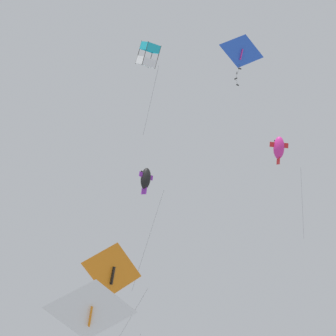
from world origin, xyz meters
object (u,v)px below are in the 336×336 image
at_px(kite_delta_upper_right, 241,52).
at_px(kite_fish_far_centre, 279,148).
at_px(kite_delta_highest, 112,271).
at_px(kite_fish_near_right, 146,179).
at_px(kite_box_near_left, 148,55).
at_px(kite_delta_low_drifter, 91,310).

relative_size(kite_delta_upper_right, kite_fish_far_centre, 0.40).
distance_m(kite_delta_highest, kite_fish_near_right, 7.54).
relative_size(kite_delta_upper_right, kite_fish_near_right, 0.29).
distance_m(kite_delta_upper_right, kite_fish_far_centre, 5.77).
relative_size(kite_delta_highest, kite_fish_near_right, 0.94).
bearing_deg(kite_fish_far_centre, kite_box_near_left, 159.98).
xyz_separation_m(kite_box_near_left, kite_delta_low_drifter, (2.40, -1.39, -15.08)).
bearing_deg(kite_delta_highest, kite_delta_upper_right, -99.75).
relative_size(kite_box_near_left, kite_fish_near_right, 0.76).
xyz_separation_m(kite_delta_upper_right, kite_delta_highest, (0.81, -10.63, -9.73)).
bearing_deg(kite_delta_upper_right, kite_delta_low_drifter, 123.83).
height_order(kite_delta_low_drifter, kite_delta_highest, kite_delta_highest).
bearing_deg(kite_delta_low_drifter, kite_delta_upper_right, -51.76).
distance_m(kite_delta_upper_right, kite_delta_highest, 14.44).
bearing_deg(kite_delta_highest, kite_fish_near_right, 7.74).
relative_size(kite_delta_highest, kite_fish_far_centre, 1.31).
height_order(kite_box_near_left, kite_fish_far_centre, kite_box_near_left).
height_order(kite_delta_low_drifter, kite_fish_near_right, kite_fish_near_right).
relative_size(kite_delta_upper_right, kite_delta_low_drifter, 0.24).
bearing_deg(kite_fish_far_centre, kite_delta_low_drifter, 164.17).
relative_size(kite_box_near_left, kite_fish_far_centre, 1.05).
height_order(kite_box_near_left, kite_fish_near_right, kite_box_near_left).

